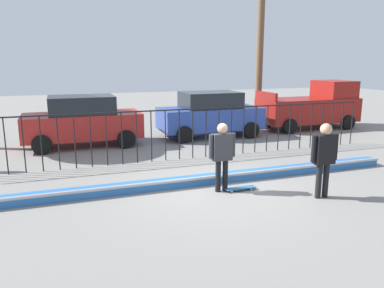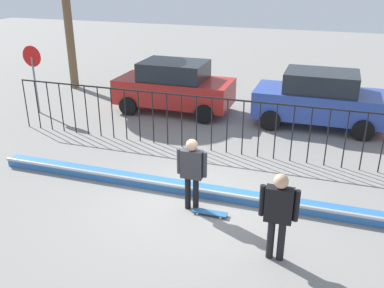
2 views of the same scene
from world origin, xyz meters
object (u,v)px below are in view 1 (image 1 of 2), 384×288
skateboard (240,188)px  parked_car_blue (210,114)px  parked_car_red (83,120)px  pickup_truck (312,107)px  skateboarder (222,151)px  camera_operator (324,154)px

skateboard → parked_car_blue: size_ratio=0.19×
parked_car_red → pickup_truck: bearing=5.1°
skateboard → pickup_truck: 10.13m
parked_car_blue → skateboard: bearing=-108.7°
skateboard → parked_car_red: 7.46m
parked_car_blue → pickup_truck: bearing=0.4°
skateboarder → pickup_truck: (7.74, 6.86, 0.01)m
skateboard → parked_car_blue: parked_car_blue is taller
skateboard → camera_operator: size_ratio=0.45×
camera_operator → pickup_truck: bearing=-113.4°
camera_operator → parked_car_red: size_ratio=0.41×
parked_car_red → parked_car_blue: bearing=3.9°
parked_car_blue → pickup_truck: size_ratio=0.91×
skateboarder → skateboard: skateboarder is taller
parked_car_red → pickup_truck: 10.60m
pickup_truck → skateboard: bearing=-134.5°
skateboard → pickup_truck: size_ratio=0.17×
skateboard → parked_car_red: parked_car_red is taller
skateboarder → camera_operator: 2.38m
skateboarder → parked_car_blue: bearing=79.7°
camera_operator → parked_car_red: bearing=-45.6°
camera_operator → pickup_truck: size_ratio=0.38×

